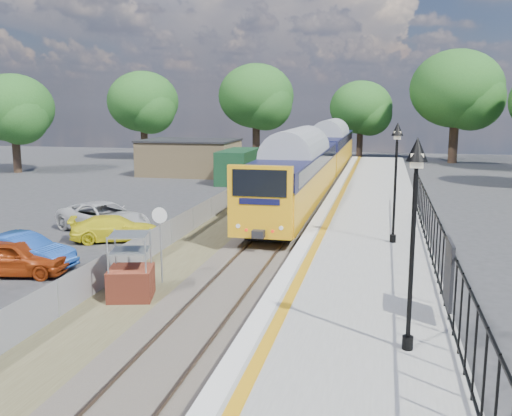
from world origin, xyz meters
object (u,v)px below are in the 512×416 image
(speed_sign, at_px, (160,233))
(car_blue, at_px, (22,252))
(car_yellow, at_px, (115,228))
(victorian_lamp_south, at_px, (415,195))
(car_red, at_px, (13,257))
(brick_plinth, at_px, (130,268))
(train, at_px, (318,156))
(car_white, at_px, (104,217))
(victorian_lamp_north, at_px, (396,154))

(speed_sign, distance_m, car_blue, 6.03)
(speed_sign, relative_size, car_yellow, 0.68)
(victorian_lamp_south, xyz_separation_m, car_red, (-13.69, 5.56, -3.63))
(victorian_lamp_south, xyz_separation_m, speed_sign, (-8.00, 5.67, -2.45))
(brick_plinth, bearing_deg, car_blue, 157.52)
(train, bearing_deg, speed_sign, -95.74)
(victorian_lamp_south, distance_m, car_blue, 15.68)
(car_yellow, bearing_deg, train, -43.60)
(car_white, bearing_deg, victorian_lamp_north, -76.34)
(car_red, xyz_separation_m, car_white, (-0.22, 7.34, 0.05))
(speed_sign, height_order, car_blue, speed_sign)
(victorian_lamp_north, xyz_separation_m, car_yellow, (-12.33, 1.31, -3.72))
(speed_sign, xyz_separation_m, car_blue, (-5.88, 0.64, -1.17))
(speed_sign, bearing_deg, car_yellow, 130.18)
(car_yellow, relative_size, car_white, 0.77)
(victorian_lamp_north, bearing_deg, train, 104.46)
(brick_plinth, bearing_deg, victorian_lamp_north, 36.14)
(brick_plinth, bearing_deg, car_red, 164.03)
(train, bearing_deg, brick_plinth, -96.18)
(victorian_lamp_north, distance_m, car_red, 14.66)
(car_blue, relative_size, car_white, 0.80)
(victorian_lamp_south, xyz_separation_m, brick_plinth, (-8.37, 4.03, -3.25))
(train, bearing_deg, car_blue, -109.07)
(victorian_lamp_south, bearing_deg, car_white, 137.16)
(train, height_order, speed_sign, train)
(train, height_order, brick_plinth, train)
(victorian_lamp_south, distance_m, brick_plinth, 9.84)
(speed_sign, bearing_deg, car_blue, 175.18)
(train, relative_size, speed_sign, 14.95)
(speed_sign, xyz_separation_m, car_yellow, (-4.53, 5.64, -1.27))
(train, xyz_separation_m, brick_plinth, (-2.87, -26.52, -1.29))
(brick_plinth, xyz_separation_m, speed_sign, (0.37, 1.64, 0.80))
(victorian_lamp_north, relative_size, speed_sign, 1.68)
(car_blue, bearing_deg, car_yellow, -9.97)
(brick_plinth, distance_m, speed_sign, 1.86)
(speed_sign, bearing_deg, train, 85.70)
(car_red, height_order, car_blue, car_blue)
(car_yellow, bearing_deg, victorian_lamp_south, -155.62)
(car_red, height_order, car_white, car_white)
(car_red, bearing_deg, car_blue, 3.80)
(victorian_lamp_north, relative_size, train, 0.11)
(victorian_lamp_north, relative_size, car_white, 0.89)
(car_blue, bearing_deg, car_white, 5.44)
(victorian_lamp_south, xyz_separation_m, car_white, (-13.91, 12.90, -3.58))
(victorian_lamp_north, height_order, car_white, victorian_lamp_north)
(train, bearing_deg, victorian_lamp_north, -75.54)
(train, relative_size, car_yellow, 10.21)
(car_yellow, bearing_deg, car_red, 145.00)
(victorian_lamp_south, relative_size, speed_sign, 1.68)
(car_blue, height_order, car_white, car_white)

